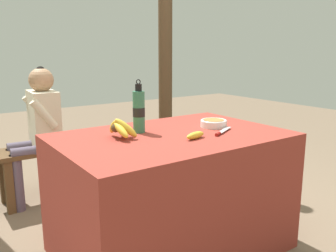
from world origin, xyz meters
name	(u,v)px	position (x,y,z in m)	size (l,w,h in m)	color
ground_plane	(171,248)	(0.00, 0.00, 0.00)	(12.00, 12.00, 0.00)	#75604C
market_counter	(172,193)	(0.00, 0.00, 0.38)	(1.36, 0.91, 0.75)	maroon
banana_bunch_ripe	(121,128)	(-0.30, 0.08, 0.82)	(0.16, 0.24, 0.13)	#4C381E
serving_bowl	(214,123)	(0.34, 0.01, 0.78)	(0.17, 0.17, 0.05)	white
water_bottle	(139,111)	(-0.14, 0.15, 0.89)	(0.07, 0.07, 0.32)	#337556
loose_banana_front	(195,135)	(0.04, -0.17, 0.77)	(0.15, 0.07, 0.04)	gold
knife	(221,132)	(0.25, -0.16, 0.76)	(0.23, 0.14, 0.02)	#BCBCC1
wooden_bench	(85,149)	(-0.07, 1.24, 0.38)	(1.53, 0.32, 0.46)	brown
seated_vendor	(38,125)	(-0.46, 1.22, 0.66)	(0.42, 0.40, 1.12)	#564C60
banana_bunch_green	(128,129)	(0.38, 1.25, 0.51)	(0.15, 0.22, 0.10)	#4C381E
support_post_far	(165,41)	(0.93, 1.42, 1.34)	(0.14, 0.14, 2.68)	#4C3823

